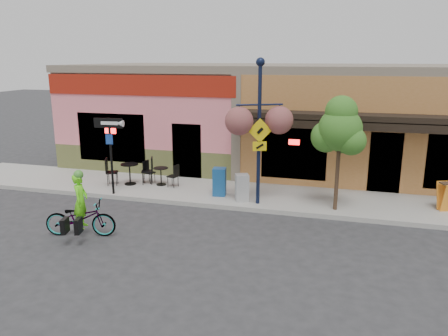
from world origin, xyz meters
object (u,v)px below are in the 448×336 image
(bicycle, at_px, (81,218))
(building, at_px, (279,115))
(street_tree, at_px, (339,153))
(newspaper_box_grey, at_px, (242,188))
(lamp_post, at_px, (259,133))
(cyclist_rider, at_px, (81,210))
(one_way_sign, at_px, (111,157))
(newspaper_box_blue, at_px, (219,182))

(bicycle, bearing_deg, building, -34.76)
(street_tree, bearing_deg, newspaper_box_grey, 179.01)
(building, bearing_deg, bicycle, -111.23)
(lamp_post, relative_size, newspaper_box_grey, 5.13)
(cyclist_rider, distance_m, one_way_sign, 3.47)
(bicycle, distance_m, newspaper_box_blue, 4.96)
(street_tree, bearing_deg, cyclist_rider, -151.33)
(cyclist_rider, bearing_deg, street_tree, -74.86)
(building, xyz_separation_m, newspaper_box_grey, (-0.22, -6.39, -1.64))
(newspaper_box_grey, xyz_separation_m, street_tree, (3.03, -0.05, 1.35))
(lamp_post, bearing_deg, street_tree, -23.10)
(street_tree, bearing_deg, newspaper_box_blue, 173.76)
(newspaper_box_blue, xyz_separation_m, newspaper_box_grey, (0.89, -0.38, -0.03))
(one_way_sign, bearing_deg, building, 50.15)
(newspaper_box_blue, bearing_deg, building, 71.56)
(newspaper_box_blue, bearing_deg, bicycle, -132.59)
(cyclist_rider, distance_m, newspaper_box_blue, 4.94)
(bicycle, distance_m, cyclist_rider, 0.26)
(lamp_post, height_order, newspaper_box_grey, lamp_post)
(lamp_post, bearing_deg, newspaper_box_grey, 144.34)
(newspaper_box_grey, height_order, street_tree, street_tree)
(newspaper_box_grey, bearing_deg, lamp_post, -33.05)
(bicycle, relative_size, street_tree, 0.54)
(cyclist_rider, bearing_deg, building, -34.51)
(bicycle, relative_size, lamp_post, 0.42)
(bicycle, bearing_deg, street_tree, -75.04)
(bicycle, xyz_separation_m, one_way_sign, (-0.84, 3.27, 0.98))
(bicycle, distance_m, one_way_sign, 3.52)
(newspaper_box_grey, relative_size, street_tree, 0.25)
(lamp_post, distance_m, street_tree, 2.53)
(building, distance_m, bicycle, 10.97)
(lamp_post, bearing_deg, building, 68.56)
(building, height_order, one_way_sign, building)
(bicycle, xyz_separation_m, lamp_post, (4.27, 3.60, 1.98))
(one_way_sign, relative_size, street_tree, 0.74)
(lamp_post, xyz_separation_m, newspaper_box_blue, (-1.45, 0.49, -1.85))
(bicycle, xyz_separation_m, newspaper_box_blue, (2.82, 4.09, 0.13))
(building, bearing_deg, cyclist_rider, -110.98)
(one_way_sign, relative_size, newspaper_box_grey, 2.94)
(cyclist_rider, height_order, newspaper_box_blue, cyclist_rider)
(bicycle, height_order, lamp_post, lamp_post)
(street_tree, bearing_deg, one_way_sign, -177.11)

